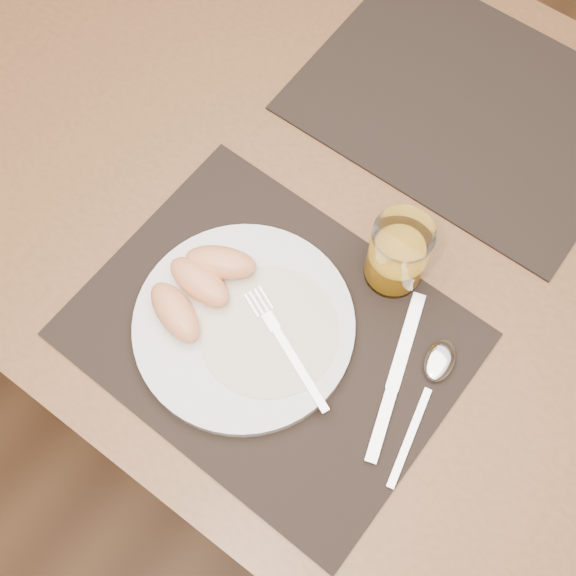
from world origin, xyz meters
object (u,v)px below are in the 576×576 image
Objects in this scene: placemat_near at (270,334)px; juice_glass at (397,256)px; spoon at (435,371)px; table at (361,235)px; plate at (244,325)px; knife at (392,389)px; placemat_far at (467,104)px; fork at (281,338)px.

placemat_near is 0.18m from juice_glass.
spoon is 1.74× the size of juice_glass.
plate reaches higher than table.
table is 0.27m from knife.
placemat_far is 0.43m from knife.
knife is at bearing -57.12° from juice_glass.
spoon reaches higher than placemat_far.
fork reaches higher than placemat_near.
plate is at bearing -96.09° from placemat_far.
fork is at bearing -4.98° from placemat_near.
placemat_far is at bearing 101.45° from juice_glass.
juice_glass is (0.07, 0.16, 0.05)m from placemat_near.
juice_glass reaches higher than spoon.
placemat_far is 1.67× the size of plate.
placemat_far is 0.29m from juice_glass.
placemat_near is 0.44m from placemat_far.
table is 12.75× the size of juice_glass.
spoon is at bearing 22.22° from plate.
knife is at bearing 12.28° from plate.
knife is 1.95× the size of juice_glass.
table is 0.17m from juice_glass.
plate reaches higher than placemat_near.
fork is (0.02, -0.22, 0.11)m from table.
fork is 0.19m from spoon.
spoon reaches higher than knife.
spoon is at bearing 24.77° from fork.
fork reaches higher than table.
placemat_far reaches higher than table.
table is 5.19× the size of plate.
juice_glass reaches higher than placemat_far.
spoon is (0.22, 0.09, -0.00)m from plate.
table is at bearing 130.40° from knife.
juice_glass is (0.11, 0.17, 0.04)m from plate.
knife reaches higher than placemat_near.
table is at bearing 143.43° from spoon.
juice_glass is at bearing -78.55° from placemat_far.
juice_glass is (0.08, -0.06, 0.14)m from table.
placemat_near is (0.00, -0.22, 0.09)m from table.
placemat_near is 2.70× the size of fork.
fork reaches higher than knife.
placemat_far is 4.10× the size of juice_glass.
table is at bearing 141.78° from juice_glass.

